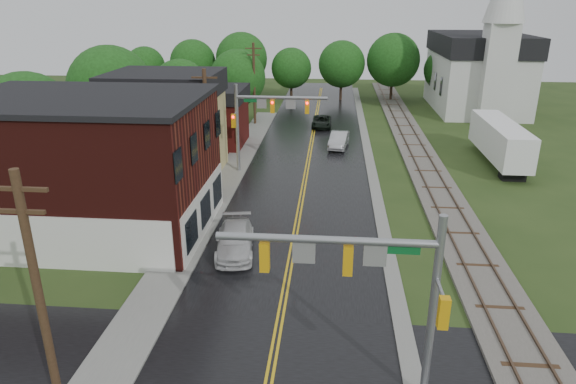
# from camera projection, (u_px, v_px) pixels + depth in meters

# --- Properties ---
(main_road) EXTENTS (10.00, 90.00, 0.02)m
(main_road) POSITION_uv_depth(u_px,v_px,m) (308.00, 162.00, 44.94)
(main_road) COLOR black
(main_road) RESTS_ON ground
(curb_right) EXTENTS (0.80, 70.00, 0.12)m
(curb_right) POSITION_uv_depth(u_px,v_px,m) (367.00, 148.00, 49.15)
(curb_right) COLOR gray
(curb_right) RESTS_ON ground
(sidewalk_left) EXTENTS (2.40, 50.00, 0.12)m
(sidewalk_left) POSITION_uv_depth(u_px,v_px,m) (227.00, 179.00, 40.80)
(sidewalk_left) COLOR gray
(sidewalk_left) RESTS_ON ground
(brick_building) EXTENTS (14.30, 10.30, 8.30)m
(brick_building) POSITION_uv_depth(u_px,v_px,m) (86.00, 165.00, 30.55)
(brick_building) COLOR #41110D
(brick_building) RESTS_ON ground
(yellow_house) EXTENTS (8.00, 7.00, 6.40)m
(yellow_house) POSITION_uv_depth(u_px,v_px,m) (169.00, 136.00, 41.01)
(yellow_house) COLOR tan
(yellow_house) RESTS_ON ground
(darkred_building) EXTENTS (7.00, 6.00, 4.40)m
(darkred_building) POSITION_uv_depth(u_px,v_px,m) (208.00, 123.00, 49.66)
(darkred_building) COLOR #3F0F0C
(darkred_building) RESTS_ON ground
(church) EXTENTS (10.40, 18.40, 20.00)m
(church) POSITION_uv_depth(u_px,v_px,m) (481.00, 64.00, 63.31)
(church) COLOR silver
(church) RESTS_ON ground
(railroad) EXTENTS (3.20, 80.00, 0.30)m
(railroad) POSITION_uv_depth(u_px,v_px,m) (416.00, 149.00, 48.72)
(railroad) COLOR #59544C
(railroad) RESTS_ON ground
(traffic_signal_near) EXTENTS (7.34, 0.30, 7.20)m
(traffic_signal_near) POSITION_uv_depth(u_px,v_px,m) (370.00, 276.00, 16.81)
(traffic_signal_near) COLOR gray
(traffic_signal_near) RESTS_ON ground
(traffic_signal_far) EXTENTS (7.34, 0.43, 7.20)m
(traffic_signal_far) POSITION_uv_depth(u_px,v_px,m) (263.00, 113.00, 40.68)
(traffic_signal_far) COLOR gray
(traffic_signal_far) RESTS_ON ground
(utility_pole_a) EXTENTS (1.80, 0.28, 9.00)m
(utility_pole_a) POSITION_uv_depth(u_px,v_px,m) (40.00, 300.00, 15.90)
(utility_pole_a) COLOR #382616
(utility_pole_a) RESTS_ON ground
(utility_pole_b) EXTENTS (1.80, 0.28, 9.00)m
(utility_pole_b) POSITION_uv_depth(u_px,v_px,m) (207.00, 130.00, 36.39)
(utility_pole_b) COLOR #382616
(utility_pole_b) RESTS_ON ground
(utility_pole_c) EXTENTS (1.80, 0.28, 9.00)m
(utility_pole_c) POSITION_uv_depth(u_px,v_px,m) (254.00, 83.00, 56.88)
(utility_pole_c) COLOR #382616
(utility_pole_c) RESTS_ON ground
(tree_left_a) EXTENTS (6.80, 6.80, 8.67)m
(tree_left_a) POSITION_uv_depth(u_px,v_px,m) (30.00, 121.00, 37.25)
(tree_left_a) COLOR black
(tree_left_a) RESTS_ON ground
(tree_left_b) EXTENTS (7.60, 7.60, 9.69)m
(tree_left_b) POSITION_uv_depth(u_px,v_px,m) (112.00, 90.00, 46.18)
(tree_left_b) COLOR black
(tree_left_b) RESTS_ON ground
(tree_left_c) EXTENTS (6.00, 6.00, 7.65)m
(tree_left_c) POSITION_uv_depth(u_px,v_px,m) (182.00, 90.00, 53.73)
(tree_left_c) COLOR black
(tree_left_c) RESTS_ON ground
(tree_left_e) EXTENTS (6.40, 6.40, 8.16)m
(tree_left_e) POSITION_uv_depth(u_px,v_px,m) (239.00, 79.00, 58.79)
(tree_left_e) COLOR black
(tree_left_e) RESTS_ON ground
(suv_dark) EXTENTS (2.13, 4.55, 1.26)m
(suv_dark) POSITION_uv_depth(u_px,v_px,m) (322.00, 122.00, 57.00)
(suv_dark) COLOR black
(suv_dark) RESTS_ON ground
(sedan_silver) EXTENTS (2.15, 4.68, 1.49)m
(sedan_silver) POSITION_uv_depth(u_px,v_px,m) (339.00, 140.00, 49.20)
(sedan_silver) COLOR #ADAEB2
(sedan_silver) RESTS_ON ground
(pickup_white) EXTENTS (2.70, 5.26, 1.46)m
(pickup_white) POSITION_uv_depth(u_px,v_px,m) (235.00, 240.00, 28.85)
(pickup_white) COLOR silver
(pickup_white) RESTS_ON ground
(semi_trailer) EXTENTS (2.47, 11.20, 3.60)m
(semi_trailer) POSITION_uv_depth(u_px,v_px,m) (500.00, 140.00, 43.82)
(semi_trailer) COLOR black
(semi_trailer) RESTS_ON ground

